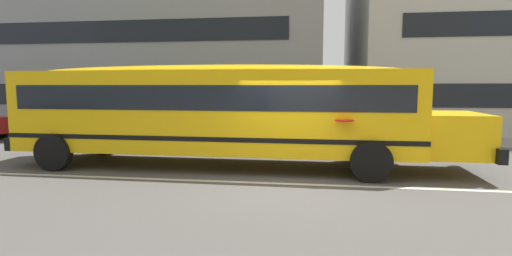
% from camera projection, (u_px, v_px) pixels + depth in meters
% --- Properties ---
extents(ground_plane, '(400.00, 400.00, 0.00)m').
position_uv_depth(ground_plane, '(287.00, 184.00, 9.37)').
color(ground_plane, '#54514F').
extents(sidewalk_far, '(120.00, 3.00, 0.01)m').
position_uv_depth(sidewalk_far, '(299.00, 138.00, 17.43)').
color(sidewalk_far, gray).
rests_on(sidewalk_far, ground_plane).
extents(lane_centreline, '(110.00, 0.16, 0.01)m').
position_uv_depth(lane_centreline, '(287.00, 184.00, 9.37)').
color(lane_centreline, silver).
rests_on(lane_centreline, ground_plane).
extents(school_bus, '(13.29, 3.22, 2.97)m').
position_uv_depth(school_bus, '(223.00, 107.00, 11.24)').
color(school_bus, yellow).
rests_on(school_bus, ground_plane).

